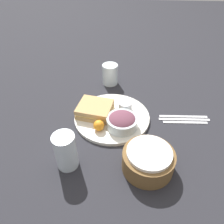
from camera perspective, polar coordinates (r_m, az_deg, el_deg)
The scene contains 12 objects.
ground_plane at distance 0.91m, azimuth -0.00°, elevation -1.66°, with size 4.00×4.00×0.00m, color #232328.
plate at distance 0.90m, azimuth -0.00°, elevation -1.32°, with size 0.31×0.31×0.01m, color white.
sandwich at distance 0.90m, azimuth -4.46°, elevation 0.72°, with size 0.15×0.14×0.04m.
salad_bowl at distance 0.83m, azimuth 2.62°, elevation -2.45°, with size 0.12×0.12×0.06m.
dressing_cup at distance 0.92m, azimuth 3.47°, elevation 1.62°, with size 0.06×0.06×0.04m, color #B7B7BC.
orange_wedge at distance 0.82m, azimuth -3.47°, elevation -3.52°, with size 0.04×0.04×0.04m, color orange.
drink_glass at distance 0.71m, azimuth -11.99°, elevation -9.97°, with size 0.07×0.07×0.13m, color silver.
bread_basket at distance 0.72m, azimuth 9.43°, elevation -12.27°, with size 0.17×0.17×0.08m.
fork at distance 0.96m, azimuth 18.13°, elevation -1.09°, with size 0.20×0.01×0.01m, color silver.
knife at distance 0.95m, azimuth 18.36°, elevation -1.80°, with size 0.21×0.01×0.01m, color silver.
spoon at distance 0.93m, azimuth 18.60°, elevation -2.54°, with size 0.18×0.01×0.01m, color silver.
water_glass at distance 1.10m, azimuth -0.51°, elevation 9.82°, with size 0.08×0.08×0.10m, color silver.
Camera 1 is at (-0.05, 0.67, 0.60)m, focal length 35.00 mm.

